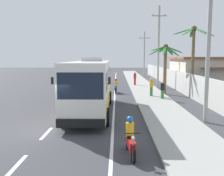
{
  "coord_description": "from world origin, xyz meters",
  "views": [
    {
      "loc": [
        3.55,
        -12.88,
        3.82
      ],
      "look_at": [
        3.21,
        4.44,
        1.7
      ],
      "focal_mm": 40.49,
      "sensor_mm": 36.0,
      "label": 1
    }
  ],
  "objects": [
    {
      "name": "utility_pole_far",
      "position": [
        8.77,
        35.73,
        4.5
      ],
      "size": [
        2.12,
        0.24,
        8.62
      ],
      "color": "#9E9E99",
      "rests_on": "ground"
    },
    {
      "name": "boundary_wall",
      "position": [
        10.6,
        14.0,
        1.11
      ],
      "size": [
        0.24,
        60.0,
        2.23
      ],
      "primitive_type": "cube",
      "color": "#B2B2AD",
      "rests_on": "ground"
    },
    {
      "name": "coach_bus_foreground",
      "position": [
        1.74,
        4.47,
        1.98
      ],
      "size": [
        2.94,
        10.59,
        3.81
      ],
      "color": "silver",
      "rests_on": "ground"
    },
    {
      "name": "lane_markings",
      "position": [
        2.06,
        14.97,
        0.0
      ],
      "size": [
        3.49,
        71.85,
        0.01
      ],
      "color": "white",
      "rests_on": "ground"
    },
    {
      "name": "utility_pole_nearest",
      "position": [
        8.77,
        1.78,
        5.02
      ],
      "size": [
        1.89,
        0.24,
        9.71
      ],
      "color": "#9E9E99",
      "rests_on": "ground"
    },
    {
      "name": "palm_nearest",
      "position": [
        8.49,
        13.16,
        3.68
      ],
      "size": [
        3.62,
        3.66,
        5.16
      ],
      "color": "brown",
      "rests_on": "ground"
    },
    {
      "name": "motorcycle_trailing",
      "position": [
        4.08,
        -3.36,
        0.63
      ],
      "size": [
        0.56,
        1.96,
        1.53
      ],
      "color": "black",
      "rests_on": "ground"
    },
    {
      "name": "pedestrian_far_walk",
      "position": [
        7.63,
        9.55,
        0.95
      ],
      "size": [
        0.36,
        0.36,
        1.57
      ],
      "rotation": [
        0.0,
        0.0,
        3.2
      ],
      "color": "#2D7A47",
      "rests_on": "sidewalk_kerb"
    },
    {
      "name": "sidewalk_kerb",
      "position": [
        6.8,
        10.0,
        0.07
      ],
      "size": [
        3.2,
        90.0,
        0.14
      ],
      "primitive_type": "cube",
      "color": "#999993",
      "rests_on": "ground"
    },
    {
      "name": "motorcycle_beside_bus",
      "position": [
        3.45,
        13.92,
        0.63
      ],
      "size": [
        0.56,
        1.96,
        1.54
      ],
      "color": "black",
      "rests_on": "ground"
    },
    {
      "name": "pedestrian_near_kerb",
      "position": [
        5.95,
        20.64,
        1.05
      ],
      "size": [
        0.36,
        0.36,
        1.74
      ],
      "rotation": [
        0.0,
        0.0,
        6.19
      ],
      "color": "red",
      "rests_on": "sidewalk_kerb"
    },
    {
      "name": "pedestrian_midwalk",
      "position": [
        6.85,
        11.12,
        1.05
      ],
      "size": [
        0.36,
        0.36,
        1.73
      ],
      "rotation": [
        0.0,
        0.0,
        0.32
      ],
      "color": "#2D7A47",
      "rests_on": "sidewalk_kerb"
    },
    {
      "name": "roadside_building",
      "position": [
        16.01,
        17.83,
        1.94
      ],
      "size": [
        11.09,
        9.08,
        3.85
      ],
      "color": "beige",
      "rests_on": "ground"
    },
    {
      "name": "ground_plane",
      "position": [
        0.0,
        0.0,
        0.0
      ],
      "size": [
        160.0,
        160.0,
        0.0
      ],
      "primitive_type": "plane",
      "color": "#3A3A3F"
    },
    {
      "name": "utility_pole_mid",
      "position": [
        8.69,
        18.76,
        5.2
      ],
      "size": [
        1.85,
        0.24,
        10.04
      ],
      "color": "#9E9E99",
      "rests_on": "ground"
    },
    {
      "name": "palm_second",
      "position": [
        11.03,
        12.29,
        4.84
      ],
      "size": [
        4.0,
        3.93,
        6.87
      ],
      "color": "brown",
      "rests_on": "ground"
    }
  ]
}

